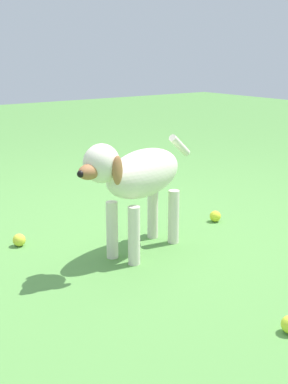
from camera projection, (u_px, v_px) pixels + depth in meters
The scene contains 4 objects.
ground at pixel (130, 234), 2.80m from camera, with size 14.00×14.00×0.00m, color #548C42.
dog at pixel (138, 177), 2.43m from camera, with size 0.38×0.84×0.59m.
tennis_ball_2 at pixel (215, 216), 2.99m from camera, with size 0.07×0.07×0.07m, color yellow.
tennis_ball_4 at pixel (19, 240), 2.62m from camera, with size 0.07×0.07×0.07m, color yellow.
Camera 1 is at (2.17, -1.49, 0.98)m, focal length 47.57 mm.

